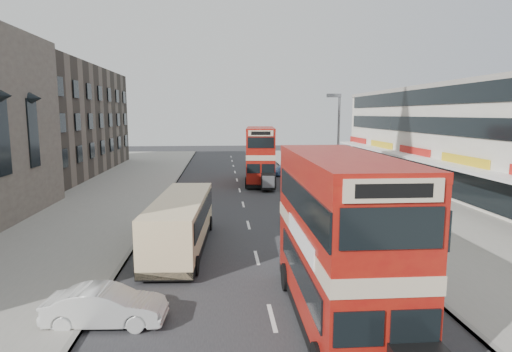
# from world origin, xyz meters

# --- Properties ---
(ground) EXTENTS (160.00, 160.00, 0.00)m
(ground) POSITION_xyz_m (0.00, 0.00, 0.00)
(ground) COLOR #28282B
(ground) RESTS_ON ground
(road_surface) EXTENTS (12.00, 90.00, 0.01)m
(road_surface) POSITION_xyz_m (0.00, 20.00, 0.01)
(road_surface) COLOR #28282B
(road_surface) RESTS_ON ground
(pavement_right) EXTENTS (12.00, 90.00, 0.15)m
(pavement_right) POSITION_xyz_m (12.00, 20.00, 0.07)
(pavement_right) COLOR gray
(pavement_right) RESTS_ON ground
(pavement_left) EXTENTS (12.00, 90.00, 0.15)m
(pavement_left) POSITION_xyz_m (-12.00, 20.00, 0.07)
(pavement_left) COLOR gray
(pavement_left) RESTS_ON ground
(kerb_left) EXTENTS (0.20, 90.00, 0.16)m
(kerb_left) POSITION_xyz_m (-6.10, 20.00, 0.07)
(kerb_left) COLOR gray
(kerb_left) RESTS_ON ground
(kerb_right) EXTENTS (0.20, 90.00, 0.16)m
(kerb_right) POSITION_xyz_m (6.10, 20.00, 0.07)
(kerb_right) COLOR gray
(kerb_right) RESTS_ON ground
(brick_terrace) EXTENTS (14.00, 28.00, 12.00)m
(brick_terrace) POSITION_xyz_m (-22.00, 38.00, 6.00)
(brick_terrace) COLOR #66594C
(brick_terrace) RESTS_ON ground
(commercial_row) EXTENTS (9.90, 46.20, 9.30)m
(commercial_row) POSITION_xyz_m (19.95, 22.00, 4.70)
(commercial_row) COLOR beige
(commercial_row) RESTS_ON ground
(street_lamp) EXTENTS (1.00, 0.20, 8.12)m
(street_lamp) POSITION_xyz_m (6.52, 18.00, 4.78)
(street_lamp) COLOR slate
(street_lamp) RESTS_ON ground
(bus_main) EXTENTS (2.73, 9.67, 5.31)m
(bus_main) POSITION_xyz_m (2.08, 1.52, 2.80)
(bus_main) COLOR black
(bus_main) RESTS_ON ground
(bus_second) EXTENTS (3.32, 9.73, 5.26)m
(bus_second) POSITION_xyz_m (2.23, 29.81, 2.77)
(bus_second) COLOR black
(bus_second) RESTS_ON ground
(coach) EXTENTS (2.90, 9.35, 2.44)m
(coach) POSITION_xyz_m (-3.66, 9.61, 1.44)
(coach) COLOR black
(coach) RESTS_ON ground
(car_left_front) EXTENTS (3.88, 1.56, 1.26)m
(car_left_front) POSITION_xyz_m (-5.39, 2.00, 0.63)
(car_left_front) COLOR silver
(car_left_front) RESTS_ON ground
(car_right_a) EXTENTS (4.63, 2.39, 1.28)m
(car_right_a) POSITION_xyz_m (4.51, 13.75, 0.64)
(car_right_a) COLOR maroon
(car_right_a) RESTS_ON ground
(car_right_b) EXTENTS (4.17, 2.04, 1.14)m
(car_right_b) POSITION_xyz_m (5.21, 21.01, 0.57)
(car_right_b) COLOR gold
(car_right_b) RESTS_ON ground
(car_right_c) EXTENTS (4.05, 1.90, 1.34)m
(car_right_c) POSITION_xyz_m (5.26, 34.40, 0.67)
(car_right_c) COLOR #6393C7
(car_right_c) RESTS_ON ground
(pedestrian_near) EXTENTS (0.75, 0.70, 1.67)m
(pedestrian_near) POSITION_xyz_m (7.49, 13.51, 0.99)
(pedestrian_near) COLOR gray
(pedestrian_near) RESTS_ON pavement_right
(cyclist) EXTENTS (0.82, 1.77, 1.98)m
(cyclist) POSITION_xyz_m (4.03, 17.50, 0.66)
(cyclist) COLOR gray
(cyclist) RESTS_ON ground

